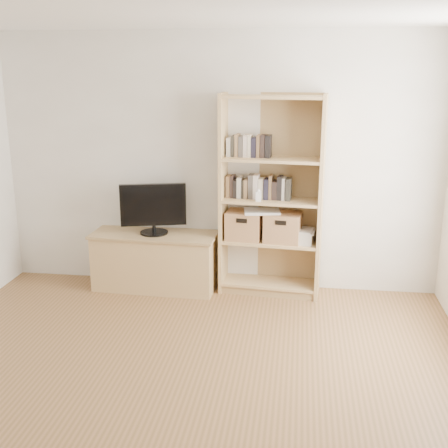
% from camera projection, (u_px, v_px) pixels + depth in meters
% --- Properties ---
extents(floor, '(4.50, 5.00, 0.01)m').
position_uv_depth(floor, '(163.00, 423.00, 3.69)').
color(floor, brown).
rests_on(floor, ground).
extents(back_wall, '(4.50, 0.02, 2.60)m').
position_uv_depth(back_wall, '(218.00, 163.00, 5.71)').
color(back_wall, silver).
rests_on(back_wall, floor).
extents(tv_stand, '(1.27, 0.52, 0.57)m').
position_uv_depth(tv_stand, '(155.00, 262.00, 5.85)').
color(tv_stand, '#A68655').
rests_on(tv_stand, floor).
extents(bookshelf, '(1.03, 0.44, 2.01)m').
position_uv_depth(bookshelf, '(271.00, 197.00, 5.55)').
color(bookshelf, '#A68655').
rests_on(bookshelf, floor).
extents(television, '(0.66, 0.22, 0.52)m').
position_uv_depth(television, '(153.00, 209.00, 5.69)').
color(television, black).
rests_on(television, tv_stand).
extents(books_row_mid, '(0.80, 0.23, 0.21)m').
position_uv_depth(books_row_mid, '(272.00, 188.00, 5.55)').
color(books_row_mid, brown).
rests_on(books_row_mid, bookshelf).
extents(books_row_upper, '(0.36, 0.17, 0.18)m').
position_uv_depth(books_row_upper, '(250.00, 147.00, 5.49)').
color(books_row_upper, brown).
rests_on(books_row_upper, bookshelf).
extents(baby_monitor, '(0.05, 0.03, 0.10)m').
position_uv_depth(baby_monitor, '(258.00, 196.00, 5.46)').
color(baby_monitor, white).
rests_on(baby_monitor, bookshelf).
extents(basket_left, '(0.37, 0.32, 0.29)m').
position_uv_depth(basket_left, '(244.00, 225.00, 5.68)').
color(basket_left, '#8F6140').
rests_on(basket_left, bookshelf).
extents(basket_right, '(0.39, 0.33, 0.29)m').
position_uv_depth(basket_right, '(283.00, 227.00, 5.60)').
color(basket_right, '#8F6140').
rests_on(basket_right, bookshelf).
extents(laptop, '(0.38, 0.29, 0.03)m').
position_uv_depth(laptop, '(262.00, 211.00, 5.59)').
color(laptop, white).
rests_on(laptop, basket_left).
extents(magazine_stack, '(0.20, 0.26, 0.11)m').
position_uv_depth(magazine_stack, '(305.00, 237.00, 5.58)').
color(magazine_stack, '#BDB7AF').
rests_on(magazine_stack, bookshelf).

